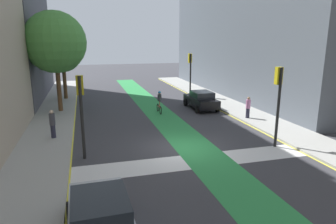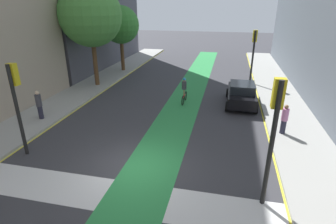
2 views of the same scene
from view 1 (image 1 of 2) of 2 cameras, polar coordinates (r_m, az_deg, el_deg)
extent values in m
plane|color=#38383D|center=(17.07, 2.70, -6.77)|extent=(120.00, 120.00, 0.00)
cube|color=#2D8C47|center=(17.29, 4.99, -6.52)|extent=(2.40, 60.00, 0.01)
cube|color=silver|center=(15.31, 5.07, -9.25)|extent=(12.00, 1.80, 0.01)
cube|color=#9E9E99|center=(16.45, -23.26, -8.43)|extent=(3.00, 60.00, 0.15)
cube|color=yellow|center=(16.32, -17.97, -8.41)|extent=(0.16, 60.00, 0.01)
cube|color=#9E9E99|center=(20.56, 23.03, -4.09)|extent=(3.00, 60.00, 0.15)
cube|color=yellow|center=(19.70, 19.58, -4.74)|extent=(0.16, 60.00, 0.01)
cube|color=slate|center=(34.31, 14.97, 16.07)|extent=(6.12, 29.01, 15.37)
cylinder|color=black|center=(17.70, 20.13, 0.70)|extent=(0.16, 0.16, 4.48)
cube|color=gold|center=(17.58, 20.22, 6.46)|extent=(0.35, 0.28, 0.95)
sphere|color=red|center=(17.66, 20.03, 7.49)|extent=(0.20, 0.20, 0.20)
sphere|color=#4C380C|center=(17.69, 19.96, 6.52)|extent=(0.20, 0.20, 0.20)
sphere|color=#0C3814|center=(17.72, 19.88, 5.56)|extent=(0.20, 0.20, 0.20)
cylinder|color=black|center=(15.52, -15.96, -1.19)|extent=(0.16, 0.16, 4.23)
cube|color=gold|center=(15.40, -16.36, 4.90)|extent=(0.35, 0.28, 0.95)
sphere|color=red|center=(15.50, -16.43, 6.07)|extent=(0.20, 0.20, 0.20)
sphere|color=#4C380C|center=(15.54, -16.36, 4.97)|extent=(0.20, 0.20, 0.20)
sphere|color=#0C3814|center=(15.59, -16.28, 3.88)|extent=(0.20, 0.20, 0.20)
cylinder|color=black|center=(31.42, 4.26, 6.84)|extent=(0.16, 0.16, 4.53)
cube|color=gold|center=(31.45, 4.19, 10.12)|extent=(0.35, 0.28, 0.95)
sphere|color=red|center=(31.56, 4.12, 10.68)|extent=(0.20, 0.20, 0.20)
sphere|color=#4C380C|center=(31.58, 4.11, 10.14)|extent=(0.20, 0.20, 0.20)
sphere|color=#0C3814|center=(31.60, 4.10, 9.59)|extent=(0.20, 0.20, 0.20)
cube|color=black|center=(26.47, 6.24, 2.04)|extent=(1.82, 4.21, 0.70)
cube|color=black|center=(26.17, 6.44, 3.29)|extent=(1.61, 2.01, 0.55)
cylinder|color=black|center=(27.57, 3.34, 1.82)|extent=(0.22, 0.64, 0.64)
cylinder|color=black|center=(28.20, 6.80, 2.01)|extent=(0.22, 0.64, 0.64)
cylinder|color=black|center=(24.88, 5.56, 0.48)|extent=(0.22, 0.64, 0.64)
cylinder|color=black|center=(25.58, 9.32, 0.73)|extent=(0.22, 0.64, 0.64)
cube|color=#B2B7BF|center=(9.71, -12.65, -19.61)|extent=(1.89, 4.24, 0.70)
cube|color=black|center=(9.21, -12.76, -17.01)|extent=(1.64, 2.04, 0.55)
cylinder|color=black|center=(11.15, -18.02, -17.37)|extent=(0.23, 0.64, 0.64)
cylinder|color=black|center=(11.21, -8.40, -16.62)|extent=(0.23, 0.64, 0.64)
torus|color=black|center=(25.39, -1.93, 0.85)|extent=(0.08, 0.68, 0.68)
torus|color=black|center=(24.39, -1.41, 0.32)|extent=(0.08, 0.68, 0.68)
cylinder|color=red|center=(24.85, -1.68, 1.00)|extent=(0.08, 0.95, 0.06)
cylinder|color=red|center=(24.65, -1.61, 1.54)|extent=(0.05, 0.05, 0.50)
cylinder|color=#3F3F47|center=(24.54, -1.61, 2.74)|extent=(0.32, 0.32, 0.55)
sphere|color=tan|center=(24.47, -1.62, 3.62)|extent=(0.22, 0.22, 0.22)
sphere|color=#268CCC|center=(24.47, -1.62, 3.71)|extent=(0.23, 0.23, 0.23)
cylinder|color=#262638|center=(19.42, -20.90, -3.44)|extent=(0.28, 0.28, 0.79)
cylinder|color=#3F3F47|center=(19.23, -21.08, -1.32)|extent=(0.34, 0.34, 0.70)
sphere|color=beige|center=(19.12, -21.20, 0.03)|extent=(0.23, 0.23, 0.23)
cylinder|color=#262638|center=(23.52, 14.84, -0.19)|extent=(0.28, 0.28, 0.73)
cylinder|color=#BF72A5|center=(23.37, 14.95, 1.47)|extent=(0.34, 0.34, 0.65)
sphere|color=#8C6647|center=(23.29, 15.01, 2.51)|extent=(0.21, 0.21, 0.21)
cylinder|color=brown|center=(26.33, -19.95, 4.35)|extent=(0.36, 0.36, 3.86)
sphere|color=#478C3D|center=(26.05, -20.60, 12.28)|extent=(4.90, 4.90, 4.90)
cylinder|color=brown|center=(31.81, -18.94, 5.29)|extent=(0.36, 0.36, 3.19)
sphere|color=#387F33|center=(31.56, -19.35, 10.43)|extent=(3.61, 3.61, 3.61)
camera|label=2|loc=(10.44, 41.86, 13.74)|focal=28.74mm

